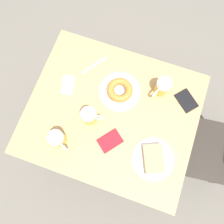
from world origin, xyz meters
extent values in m
plane|color=#666059|center=(0.00, 0.00, 0.00)|extent=(8.00, 8.00, 0.00)
cube|color=tan|center=(0.00, 0.00, 0.70)|extent=(0.81, 0.95, 0.03)
cylinder|color=black|center=(-0.36, -0.44, 0.34)|extent=(0.04, 0.04, 0.69)
cylinder|color=black|center=(0.36, -0.44, 0.34)|extent=(0.04, 0.04, 0.69)
cylinder|color=black|center=(-0.36, 0.44, 0.34)|extent=(0.04, 0.04, 0.69)
cylinder|color=black|center=(0.36, 0.44, 0.34)|extent=(0.04, 0.04, 0.69)
cube|color=#2D2823|center=(-0.04, 0.71, 0.47)|extent=(0.44, 0.44, 0.02)
cylinder|color=#2D2823|center=(-0.19, 0.52, 0.23)|extent=(0.03, 0.03, 0.46)
cylinder|color=#2D2823|center=(0.15, 0.56, 0.23)|extent=(0.03, 0.03, 0.46)
cylinder|color=#2D2823|center=(0.11, 0.91, 0.23)|extent=(0.03, 0.03, 0.46)
cylinder|color=silver|center=(0.17, 0.29, 0.72)|extent=(0.23, 0.23, 0.01)
cube|color=tan|center=(0.17, 0.29, 0.75)|extent=(0.18, 0.15, 0.04)
cylinder|color=silver|center=(-0.13, 0.00, 0.72)|extent=(0.24, 0.24, 0.01)
torus|color=#B2702D|center=(-0.13, 0.00, 0.75)|extent=(0.15, 0.15, 0.04)
cylinder|color=gold|center=(0.24, -0.22, 0.76)|extent=(0.08, 0.08, 0.09)
cylinder|color=white|center=(0.24, -0.22, 0.82)|extent=(0.08, 0.08, 0.02)
torus|color=silver|center=(0.26, -0.18, 0.78)|extent=(0.05, 0.07, 0.08)
cylinder|color=gold|center=(0.07, -0.10, 0.76)|extent=(0.08, 0.08, 0.09)
cylinder|color=white|center=(0.07, -0.10, 0.82)|extent=(0.08, 0.08, 0.02)
torus|color=silver|center=(0.06, -0.06, 0.78)|extent=(0.03, 0.08, 0.08)
cylinder|color=gold|center=(-0.22, 0.22, 0.76)|extent=(0.08, 0.08, 0.09)
cylinder|color=white|center=(-0.22, 0.22, 0.82)|extent=(0.08, 0.08, 0.02)
torus|color=silver|center=(-0.18, 0.20, 0.78)|extent=(0.07, 0.04, 0.08)
cube|color=white|center=(-0.07, -0.30, 0.72)|extent=(0.13, 0.09, 0.00)
cube|color=silver|center=(-0.24, -0.20, 0.72)|extent=(0.15, 0.11, 0.00)
cube|color=black|center=(-0.21, 0.38, 0.72)|extent=(0.15, 0.15, 0.01)
cube|color=maroon|center=(0.15, 0.04, 0.72)|extent=(0.15, 0.15, 0.01)
camera|label=1|loc=(0.28, 0.10, 1.92)|focal=35.00mm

